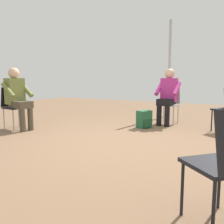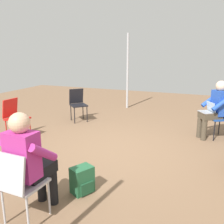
{
  "view_description": "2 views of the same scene",
  "coord_description": "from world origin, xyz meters",
  "views": [
    {
      "loc": [
        1.77,
        -3.37,
        1.04
      ],
      "look_at": [
        0.09,
        -0.32,
        0.56
      ],
      "focal_mm": 40.0,
      "sensor_mm": 36.0,
      "label": 1
    },
    {
      "loc": [
        -1.62,
        4.07,
        1.86
      ],
      "look_at": [
        0.12,
        -0.21,
        0.7
      ],
      "focal_mm": 40.0,
      "sensor_mm": 36.0,
      "label": 2
    }
  ],
  "objects": [
    {
      "name": "person_with_laptop",
      "position": [
        -1.71,
        -1.48,
        0.69
      ],
      "size": [
        0.64,
        0.63,
        1.24
      ],
      "rotation": [
        0.0,
        0.0,
        -1.0
      ],
      "color": "#4C4233",
      "rests_on": "ground"
    },
    {
      "name": "chair_east",
      "position": [
        2.23,
        0.1,
        0.5
      ],
      "size": [
        0.46,
        0.43,
        0.85
      ],
      "rotation": [
        0.0,
        0.0,
        1.5
      ],
      "color": "red",
      "rests_on": "ground"
    },
    {
      "name": "backpack_near_laptop_user",
      "position": [
        -0.13,
        1.45,
        0.16
      ],
      "size": [
        0.31,
        0.34,
        0.36
      ],
      "rotation": [
        0.0,
        0.0,
        1.1
      ],
      "color": "#235B38",
      "rests_on": "ground"
    },
    {
      "name": "chair_southeast",
      "position": [
        1.67,
        -1.6,
        0.5
      ],
      "size": [
        0.59,
        0.58,
        0.85
      ],
      "rotation": [
        0.0,
        0.0,
        0.82
      ],
      "color": "black",
      "rests_on": "ground"
    },
    {
      "name": "tent_pole_far",
      "position": [
        0.94,
        -3.55,
        1.18
      ],
      "size": [
        0.07,
        0.07,
        2.37
      ],
      "primitive_type": "cylinder",
      "color": "#B2B2B7",
      "rests_on": "ground"
    },
    {
      "name": "person_in_magenta",
      "position": [
        0.18,
        2.07,
        0.69
      ],
      "size": [
        0.51,
        0.53,
        1.24
      ],
      "rotation": [
        0.0,
        0.0,
        3.1
      ],
      "color": "black",
      "rests_on": "ground"
    },
    {
      "name": "chair_southwest",
      "position": [
        -1.85,
        -1.58,
        0.5
      ],
      "size": [
        0.58,
        0.56,
        0.85
      ],
      "rotation": [
        0.0,
        0.0,
        -1.0
      ],
      "color": "#1E4799",
      "rests_on": "ground"
    },
    {
      "name": "chair_north",
      "position": [
        0.18,
        2.24,
        0.5
      ],
      "size": [
        0.42,
        0.45,
        0.85
      ],
      "rotation": [
        0.0,
        0.0,
        3.1
      ],
      "color": "#B7B7BC",
      "rests_on": "ground"
    },
    {
      "name": "ground_plane",
      "position": [
        0.0,
        0.0,
        0.0
      ],
      "size": [
        14.0,
        14.0,
        0.0
      ],
      "primitive_type": "plane",
      "color": "brown"
    }
  ]
}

